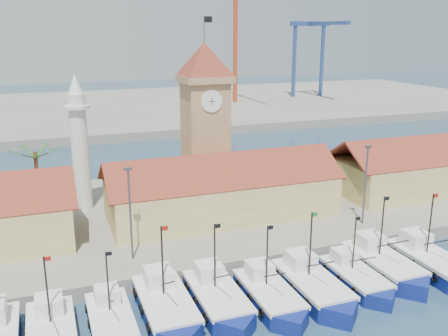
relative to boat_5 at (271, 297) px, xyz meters
name	(u,v)px	position (x,y,z in m)	size (l,w,h in m)	color
ground	(305,313)	(2.16, -2.03, -0.76)	(400.00, 400.00, 0.00)	navy
quay	(211,210)	(2.16, 21.97, -0.01)	(140.00, 32.00, 1.50)	gray
terminal	(113,109)	(2.16, 107.97, 0.24)	(240.00, 80.00, 2.00)	gray
boat_2	(112,324)	(-13.17, 0.80, -0.06)	(3.25, 8.91, 6.74)	navy
boat_3	(167,309)	(-8.72, 1.17, 0.08)	(3.90, 10.67, 8.08)	navy
boat_4	(219,301)	(-4.33, 0.95, 0.04)	(3.73, 10.22, 7.73)	navy
boat_5	(271,297)	(0.00, 0.00, 0.00)	(3.54, 9.69, 7.33)	navy
boat_6	(314,288)	(4.18, -0.03, 0.07)	(3.85, 10.55, 7.98)	navy
boat_7	(357,279)	(8.79, 0.21, -0.05)	(3.31, 9.06, 6.85)	navy
boat_8	(385,266)	(12.69, 1.31, 0.07)	(3.85, 10.54, 7.98)	navy
boat_9	(433,264)	(17.29, 0.04, 0.08)	(3.92, 10.74, 8.12)	navy
hall_center	(222,195)	(2.16, 17.97, 3.23)	(27.04, 10.13, 7.61)	#DCCD79
hall_right	(439,169)	(34.16, 17.97, 3.23)	(31.20, 10.13, 7.61)	#DCCD79
clock_tower	(205,119)	(2.16, 23.96, 11.20)	(5.80, 5.80, 22.70)	tan
minaret	(80,143)	(-12.84, 25.97, 8.97)	(3.00, 3.00, 16.30)	silver
palm_tree	(38,180)	(-17.84, 23.97, 5.49)	(5.60, 5.03, 8.39)	brown
lamp_posts	(253,195)	(2.66, 9.97, 5.72)	(80.70, 0.25, 9.03)	#3F3F44
crane_red_right	(238,14)	(37.30, 101.18, 26.14)	(1.00, 35.72, 44.41)	#B93E1C
gantry	(315,39)	(64.16, 104.61, 19.28)	(13.00, 22.00, 23.20)	navy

